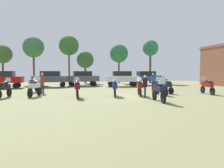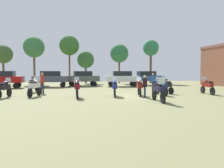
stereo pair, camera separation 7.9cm
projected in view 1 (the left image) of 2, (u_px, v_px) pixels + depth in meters
The scene contains 26 objects.
ground_plane at pixel (134, 96), 16.70m from camera, with size 44.00×52.00×0.02m.
motorcycle_1 at pixel (140, 87), 16.88m from camera, with size 0.79×2.17×1.46m.
motorcycle_2 at pixel (77, 88), 15.47m from camera, with size 0.62×2.31×1.50m.
motorcycle_3 at pixel (161, 86), 17.27m from camera, with size 0.62×2.15×1.47m.
motorcycle_4 at pixel (159, 90), 13.49m from camera, with size 0.62×2.33×1.51m.
motorcycle_5 at pixel (165, 83), 22.96m from camera, with size 0.76×2.19×1.50m.
motorcycle_6 at pixel (4, 88), 15.61m from camera, with size 0.74×2.03×1.44m.
motorcycle_7 at pixel (115, 87), 16.44m from camera, with size 0.73×2.14×1.47m.
motorcycle_8 at pixel (166, 85), 18.67m from camera, with size 0.63×2.06×1.44m.
motorcycle_10 at pixel (33, 84), 19.85m from camera, with size 0.77×2.21×1.51m.
motorcycle_11 at pixel (35, 87), 16.33m from camera, with size 0.85×2.17×1.51m.
motorcycle_12 at pixel (207, 86), 18.06m from camera, with size 0.65×2.18×1.47m.
car_1 at pixel (51, 78), 26.67m from camera, with size 4.37×1.98×2.00m.
car_2 at pixel (3, 78), 24.76m from camera, with size 4.31×1.81×2.00m.
car_3 at pixel (82, 77), 28.60m from camera, with size 4.40×2.06×2.00m.
car_4 at pixel (146, 77), 30.54m from camera, with size 4.34×1.91×2.00m.
car_5 at pixel (122, 77), 28.02m from camera, with size 4.50×2.36×2.00m.
person_1 at pixel (42, 81), 18.76m from camera, with size 0.42×0.42×1.82m.
person_2 at pixel (145, 85), 15.45m from camera, with size 0.44×0.44×1.63m.
person_3 at pixel (153, 80), 21.54m from camera, with size 0.46×0.46×1.77m.
tree_1 at pixel (85, 60), 35.66m from camera, with size 2.84×2.84×5.37m.
tree_2 at pixel (69, 46), 34.29m from camera, with size 3.17×3.17×7.75m.
tree_4 at pixel (2, 54), 32.09m from camera, with size 2.80×2.80×5.99m.
tree_5 at pixel (33, 47), 33.78m from camera, with size 3.30×3.30×7.49m.
tree_6 at pixel (150, 49), 36.39m from camera, with size 2.70×2.70×7.36m.
tree_7 at pixel (119, 54), 36.23m from camera, with size 3.12×3.12×6.62m.
Camera 1 is at (-5.36, -15.83, 1.88)m, focal length 34.23 mm.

